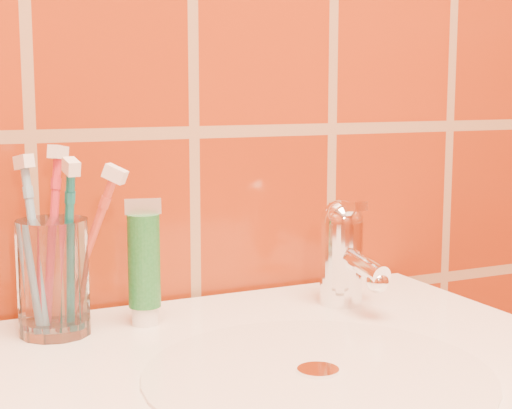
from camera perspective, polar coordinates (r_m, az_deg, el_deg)
glass_tumbler at (r=0.80m, az=-14.50°, el=-5.14°), size 0.09×0.09×0.12m
toothpaste_tube at (r=0.81m, az=-8.14°, el=-4.46°), size 0.04×0.03×0.13m
faucet at (r=0.88m, az=6.39°, el=-3.25°), size 0.05×0.11×0.12m
toothbrush_0 at (r=0.80m, az=-15.74°, el=-2.93°), size 0.06×0.09×0.19m
toothbrush_1 at (r=0.78m, az=-13.51°, el=-3.19°), size 0.04×0.10×0.19m
toothbrush_2 at (r=0.81m, az=-14.57°, el=-2.47°), size 0.09×0.09×0.20m
toothbrush_3 at (r=0.79m, az=-12.18°, el=-3.35°), size 0.14×0.14×0.19m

